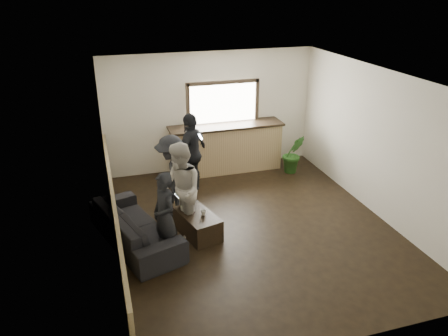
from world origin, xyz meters
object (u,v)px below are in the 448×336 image
object	(u,v)px
person_a	(165,216)
person_c	(172,177)
cup_a	(184,209)
coffee_table	(198,224)
sofa	(135,226)
person_b	(181,191)
bar_counter	(226,145)
potted_plant	(293,154)
cup_b	(203,213)
person_d	(192,153)

from	to	relation	value
person_a	person_c	bearing A→B (deg)	145.86
cup_a	coffee_table	bearing A→B (deg)	-40.49
coffee_table	person_c	bearing A→B (deg)	107.71
sofa	person_a	bearing A→B (deg)	-158.45
coffee_table	person_b	distance (m)	0.71
bar_counter	potted_plant	size ratio (longest dim) A/B	2.88
cup_b	bar_counter	bearing A→B (deg)	65.26
bar_counter	cup_a	world-z (taller)	bar_counter
cup_a	person_d	distance (m)	1.72
cup_a	person_a	distance (m)	0.83
bar_counter	cup_a	xyz separation A→B (m)	(-1.55, -2.48, -0.17)
cup_b	person_d	size ratio (longest dim) A/B	0.06
person_a	person_b	bearing A→B (deg)	128.48
cup_a	person_c	world-z (taller)	person_c
person_c	cup_a	bearing A→B (deg)	14.35
potted_plant	person_a	world-z (taller)	person_a
cup_a	potted_plant	distance (m)	3.58
person_c	bar_counter	bearing A→B (deg)	146.36
bar_counter	person_b	xyz separation A→B (m)	(-1.61, -2.53, 0.22)
sofa	person_b	distance (m)	1.00
bar_counter	person_d	size ratio (longest dim) A/B	1.53
coffee_table	cup_a	world-z (taller)	cup_a
cup_a	potted_plant	size ratio (longest dim) A/B	0.14
cup_a	cup_b	bearing A→B (deg)	-37.85
potted_plant	person_c	bearing A→B (deg)	-158.84
bar_counter	sofa	xyz separation A→B (m)	(-2.45, -2.59, -0.32)
potted_plant	person_d	world-z (taller)	person_d
potted_plant	person_d	distance (m)	2.57
person_d	cup_b	bearing A→B (deg)	36.14
coffee_table	bar_counter	bearing A→B (deg)	63.10
person_d	person_c	bearing A→B (deg)	9.94
sofa	person_a	distance (m)	0.82
person_c	person_d	size ratio (longest dim) A/B	0.93
sofa	person_d	size ratio (longest dim) A/B	1.26
cup_a	potted_plant	bearing A→B (deg)	31.85
cup_b	person_c	size ratio (longest dim) A/B	0.06
cup_b	potted_plant	size ratio (longest dim) A/B	0.10
cup_b	person_b	size ratio (longest dim) A/B	0.06
coffee_table	person_d	world-z (taller)	person_d
potted_plant	cup_a	bearing A→B (deg)	-148.15
cup_b	potted_plant	xyz separation A→B (m)	(2.74, 2.12, 0.00)
person_a	person_c	size ratio (longest dim) A/B	0.91
cup_b	person_c	world-z (taller)	person_c
bar_counter	person_a	bearing A→B (deg)	-122.60
coffee_table	person_d	bearing A→B (deg)	79.86
bar_counter	potted_plant	xyz separation A→B (m)	(1.49, -0.59, -0.17)
person_d	sofa	bearing A→B (deg)	3.10
coffee_table	person_b	xyz separation A→B (m)	(-0.26, 0.13, 0.65)
bar_counter	person_b	distance (m)	3.00
bar_counter	sofa	world-z (taller)	bar_counter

